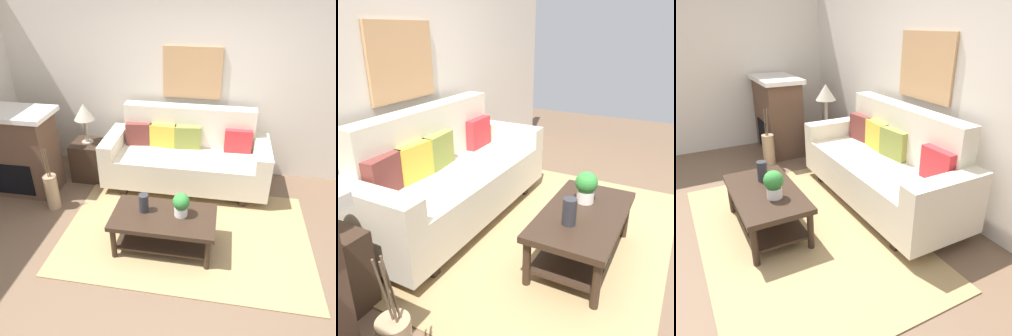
{
  "view_description": "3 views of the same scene",
  "coord_description": "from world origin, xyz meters",
  "views": [
    {
      "loc": [
        0.32,
        -2.54,
        2.66
      ],
      "look_at": [
        -0.28,
        0.89,
        0.63
      ],
      "focal_mm": 36.25,
      "sensor_mm": 36.0,
      "label": 1
    },
    {
      "loc": [
        -2.6,
        -0.36,
        1.76
      ],
      "look_at": [
        -0.03,
        1.02,
        0.59
      ],
      "focal_mm": 37.54,
      "sensor_mm": 36.0,
      "label": 2
    },
    {
      "loc": [
        2.6,
        -0.42,
        1.89
      ],
      "look_at": [
        0.06,
        0.94,
        0.62
      ],
      "focal_mm": 35.43,
      "sensor_mm": 36.0,
      "label": 3
    }
  ],
  "objects": [
    {
      "name": "throw_pillow_crimson",
      "position": [
        0.54,
        1.68,
        0.68
      ],
      "size": [
        0.36,
        0.13,
        0.32
      ],
      "primitive_type": "cube",
      "rotation": [
        0.0,
        0.0,
        0.03
      ],
      "color": "red",
      "rests_on": "couch"
    },
    {
      "name": "tabletop_vase",
      "position": [
        -0.44,
        0.28,
        0.53
      ],
      "size": [
        0.1,
        0.1,
        0.2
      ],
      "primitive_type": "cylinder",
      "color": "#2D2D33",
      "rests_on": "coffee_table"
    },
    {
      "name": "throw_pillow_olive",
      "position": [
        -0.14,
        1.68,
        0.68
      ],
      "size": [
        0.37,
        0.16,
        0.32
      ],
      "primitive_type": "cube",
      "rotation": [
        0.0,
        0.0,
        0.11
      ],
      "color": "olive",
      "rests_on": "couch"
    },
    {
      "name": "throw_pillow_mustard",
      "position": [
        -0.49,
        1.68,
        0.68
      ],
      "size": [
        0.37,
        0.14,
        0.32
      ],
      "primitive_type": "cube",
      "rotation": [
        0.0,
        0.0,
        -0.06
      ],
      "color": "gold",
      "rests_on": "couch"
    },
    {
      "name": "floor_vase_branch_c",
      "position": [
        -1.75,
        0.69,
        0.65
      ],
      "size": [
        0.04,
        0.02,
        0.36
      ],
      "primitive_type": "cylinder",
      "rotation": [
        -0.04,
        -0.09,
        0.0
      ],
      "color": "brown",
      "rests_on": "floor_vase"
    },
    {
      "name": "floor_vase_branch_a",
      "position": [
        -1.72,
        0.71,
        0.65
      ],
      "size": [
        0.04,
        0.05,
        0.36
      ],
      "primitive_type": "cylinder",
      "rotation": [
        -0.1,
        -0.08,
        0.0
      ],
      "color": "brown",
      "rests_on": "floor_vase"
    },
    {
      "name": "potted_plant_tabletop",
      "position": [
        -0.04,
        0.28,
        0.57
      ],
      "size": [
        0.18,
        0.18,
        0.26
      ],
      "color": "white",
      "rests_on": "coffee_table"
    },
    {
      "name": "floor_vase_branch_b",
      "position": [
        -1.75,
        0.73,
        0.65
      ],
      "size": [
        0.05,
        0.04,
        0.36
      ],
      "primitive_type": "cylinder",
      "rotation": [
        -0.07,
        -0.11,
        0.0
      ],
      "color": "brown",
      "rests_on": "floor_vase"
    },
    {
      "name": "throw_pillow_maroon",
      "position": [
        -0.83,
        1.68,
        0.68
      ],
      "size": [
        0.37,
        0.17,
        0.32
      ],
      "primitive_type": "cube",
      "rotation": [
        0.0,
        0.0,
        0.13
      ],
      "color": "brown",
      "rests_on": "couch"
    },
    {
      "name": "ground_plane",
      "position": [
        0.0,
        0.0,
        0.0
      ],
      "size": [
        9.7,
        9.7,
        0.0
      ],
      "primitive_type": "plane",
      "color": "brown"
    },
    {
      "name": "coffee_table",
      "position": [
        -0.21,
        0.24,
        0.31
      ],
      "size": [
        1.1,
        0.6,
        0.43
      ],
      "color": "#332319",
      "rests_on": "ground_plane"
    },
    {
      "name": "wall_back",
      "position": [
        0.0,
        2.09,
        1.35
      ],
      "size": [
        5.7,
        0.1,
        2.7
      ],
      "primitive_type": "cube",
      "color": "beige",
      "rests_on": "ground_plane"
    },
    {
      "name": "area_rug",
      "position": [
        0.0,
        0.5,
        0.01
      ],
      "size": [
        2.8,
        1.83,
        0.01
      ],
      "primitive_type": "cube",
      "color": "#A38456",
      "rests_on": "ground_plane"
    },
    {
      "name": "framed_painting",
      "position": [
        -0.14,
        2.02,
        1.47
      ],
      "size": [
        0.79,
        0.03,
        0.69
      ],
      "primitive_type": "cube",
      "color": "tan"
    },
    {
      "name": "couch",
      "position": [
        -0.14,
        1.55,
        0.43
      ],
      "size": [
        2.2,
        0.84,
        1.08
      ],
      "color": "beige",
      "rests_on": "ground_plane"
    }
  ]
}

